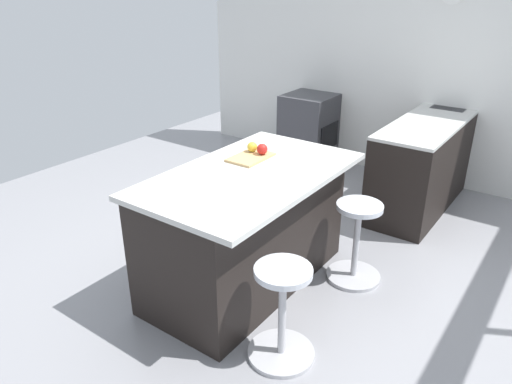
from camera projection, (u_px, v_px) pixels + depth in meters
ground_plane at (289, 267)px, 4.10m from camera, size 7.47×7.47×0.00m
interior_partition_left at (416, 57)px, 5.47m from camera, size 0.15×5.74×2.82m
sink_cabinet at (436, 152)px, 5.35m from camera, size 2.56×0.60×1.20m
oven_range at (309, 129)px, 6.23m from camera, size 0.60×0.61×0.89m
kitchen_island at (246, 228)px, 3.72m from camera, size 1.73×1.02×0.96m
stool_by_window at (356, 244)px, 3.83m from camera, size 0.44×0.44×0.67m
stool_middle at (282, 316)px, 3.03m from camera, size 0.44×0.44×0.67m
cutting_board at (251, 157)px, 3.77m from camera, size 0.36×0.24×0.02m
apple_yellow at (252, 147)px, 3.84m from camera, size 0.08×0.08×0.08m
apple_red at (262, 149)px, 3.78m from camera, size 0.09×0.09×0.09m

